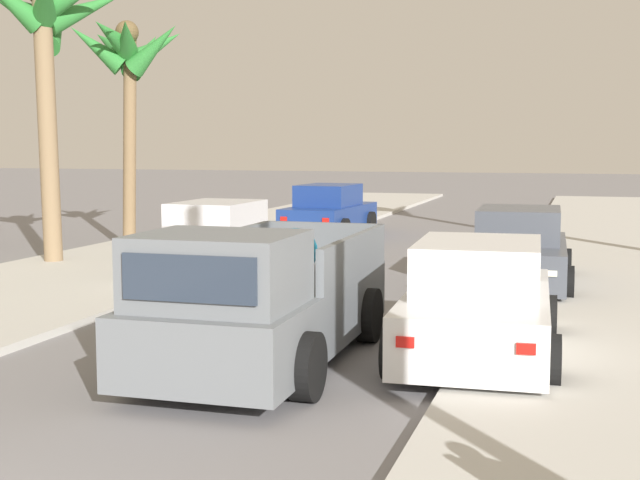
{
  "coord_description": "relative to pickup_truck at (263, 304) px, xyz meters",
  "views": [
    {
      "loc": [
        4.34,
        -3.74,
        2.77
      ],
      "look_at": [
        0.21,
        9.74,
        1.2
      ],
      "focal_mm": 48.82,
      "sensor_mm": 36.0,
      "label": 1
    }
  ],
  "objects": [
    {
      "name": "car_right_mid",
      "position": [
        -3.63,
        15.23,
        -0.07
      ],
      "size": [
        2.2,
        4.33,
        1.54
      ],
      "color": "navy",
      "rests_on": "ground"
    },
    {
      "name": "car_left_mid",
      "position": [
        2.53,
        1.15,
        -0.07
      ],
      "size": [
        2.19,
        4.33,
        1.54
      ],
      "color": "silver",
      "rests_on": "ground"
    },
    {
      "name": "sidewalk_left",
      "position": [
        -6.0,
        5.75,
        -0.72
      ],
      "size": [
        5.16,
        60.0,
        0.12
      ],
      "primitive_type": "cube",
      "color": "beige",
      "rests_on": "ground"
    },
    {
      "name": "palm_tree_right_mid",
      "position": [
        -7.7,
        7.01,
        4.45
      ],
      "size": [
        3.43,
        3.72,
        6.51
      ],
      "color": "#846B4C",
      "rests_on": "ground"
    },
    {
      "name": "curb_right",
      "position": [
        3.76,
        5.75,
        -0.73
      ],
      "size": [
        0.16,
        60.0,
        0.1
      ],
      "primitive_type": "cube",
      "color": "silver",
      "rests_on": "ground"
    },
    {
      "name": "palm_tree_left_back",
      "position": [
        -7.69,
        10.57,
        4.2
      ],
      "size": [
        3.31,
        3.44,
        6.0
      ],
      "color": "brown",
      "rests_on": "ground"
    },
    {
      "name": "curb_left",
      "position": [
        -4.82,
        5.75,
        -0.73
      ],
      "size": [
        0.16,
        60.0,
        0.1
      ],
      "primitive_type": "cube",
      "color": "silver",
      "rests_on": "ground"
    },
    {
      "name": "car_right_near",
      "position": [
        -3.72,
        6.97,
        -0.07
      ],
      "size": [
        2.06,
        4.28,
        1.54
      ],
      "color": "silver",
      "rests_on": "ground"
    },
    {
      "name": "car_left_near",
      "position": [
        2.6,
        6.98,
        -0.07
      ],
      "size": [
        2.14,
        4.31,
        1.54
      ],
      "color": "#474C56",
      "rests_on": "ground"
    },
    {
      "name": "pickup_truck",
      "position": [
        0.0,
        0.0,
        0.0
      ],
      "size": [
        2.26,
        5.23,
        1.8
      ],
      "color": "slate",
      "rests_on": "ground"
    }
  ]
}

